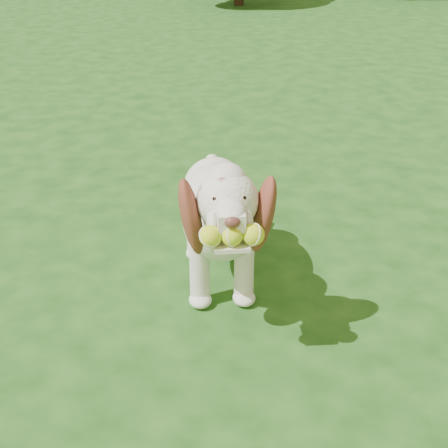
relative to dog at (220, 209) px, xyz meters
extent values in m
plane|color=#164012|center=(0.12, 0.09, -0.42)|extent=(80.00, 80.00, 0.00)
ellipsoid|color=silver|center=(0.02, 0.11, -0.04)|extent=(0.44, 0.70, 0.35)
ellipsoid|color=silver|center=(-0.02, -0.14, 0.00)|extent=(0.39, 0.39, 0.34)
ellipsoid|color=silver|center=(0.05, 0.33, -0.05)|extent=(0.35, 0.35, 0.31)
cylinder|color=silver|center=(-0.04, -0.27, 0.09)|extent=(0.22, 0.29, 0.27)
sphere|color=silver|center=(-0.06, -0.40, 0.22)|extent=(0.27, 0.27, 0.24)
sphere|color=silver|center=(-0.06, -0.38, 0.29)|extent=(0.18, 0.18, 0.16)
cube|color=silver|center=(-0.08, -0.53, 0.22)|extent=(0.12, 0.15, 0.07)
ellipsoid|color=#592D28|center=(-0.09, -0.61, 0.23)|extent=(0.06, 0.04, 0.04)
cube|color=silver|center=(-0.08, -0.55, 0.12)|extent=(0.15, 0.17, 0.02)
ellipsoid|color=brown|center=(-0.20, -0.37, 0.15)|extent=(0.16, 0.23, 0.37)
ellipsoid|color=brown|center=(0.08, -0.41, 0.15)|extent=(0.16, 0.24, 0.37)
cylinder|color=silver|center=(0.07, 0.47, -0.01)|extent=(0.08, 0.18, 0.13)
cylinder|color=silver|center=(-0.12, -0.11, -0.27)|extent=(0.10, 0.10, 0.30)
cylinder|color=silver|center=(0.08, -0.14, -0.27)|extent=(0.10, 0.10, 0.30)
cylinder|color=silver|center=(-0.05, 0.33, -0.27)|extent=(0.10, 0.10, 0.30)
cylinder|color=silver|center=(0.15, 0.30, -0.27)|extent=(0.10, 0.10, 0.30)
sphere|color=#D3E21E|center=(-0.17, -0.57, 0.17)|extent=(0.09, 0.09, 0.08)
sphere|color=#D3E21E|center=(-0.09, -0.59, 0.17)|extent=(0.09, 0.09, 0.08)
sphere|color=#D3E21E|center=(-0.01, -0.60, 0.17)|extent=(0.09, 0.09, 0.08)
camera|label=1|loc=(-0.62, -2.71, 1.31)|focal=55.00mm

